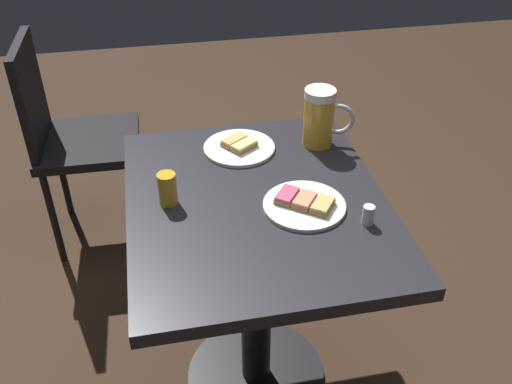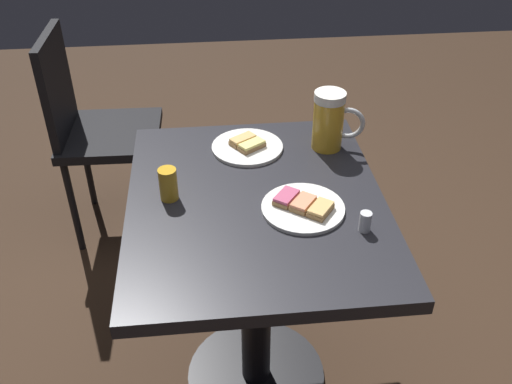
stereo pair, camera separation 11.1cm
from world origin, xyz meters
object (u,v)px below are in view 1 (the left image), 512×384
(plate_far, at_px, (239,147))
(beer_glass_small, at_px, (167,189))
(beer_mug, at_px, (320,118))
(cafe_chair, at_px, (69,132))
(salt_shaker, at_px, (368,215))
(plate_near, at_px, (304,204))

(plate_far, distance_m, beer_glass_small, 0.31)
(beer_mug, xyz_separation_m, cafe_chair, (-0.63, -0.79, -0.30))
(beer_mug, relative_size, salt_shaker, 3.39)
(plate_near, bearing_deg, beer_glass_small, -104.29)
(salt_shaker, xyz_separation_m, cafe_chair, (-1.01, -0.79, -0.24))
(plate_near, xyz_separation_m, beer_mug, (-0.29, 0.12, 0.08))
(beer_glass_small, xyz_separation_m, salt_shaker, (0.18, 0.46, -0.02))
(cafe_chair, bearing_deg, beer_mug, 52.97)
(plate_far, relative_size, beer_glass_small, 2.39)
(plate_far, xyz_separation_m, beer_glass_small, (0.22, -0.22, 0.03))
(beer_mug, xyz_separation_m, salt_shaker, (0.38, 0.01, -0.06))
(beer_mug, distance_m, cafe_chair, 1.05)
(salt_shaker, bearing_deg, beer_mug, -178.99)
(plate_near, height_order, salt_shaker, salt_shaker)
(beer_glass_small, bearing_deg, salt_shaker, 68.93)
(plate_near, height_order, cafe_chair, cafe_chair)
(beer_mug, relative_size, beer_glass_small, 2.00)
(cafe_chair, bearing_deg, beer_glass_small, 23.53)
(plate_far, height_order, cafe_chair, cafe_chair)
(plate_near, relative_size, cafe_chair, 0.24)
(cafe_chair, bearing_deg, salt_shaker, 39.70)
(plate_near, relative_size, plate_far, 1.01)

